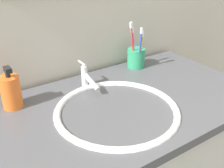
# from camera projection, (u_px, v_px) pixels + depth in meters

# --- Properties ---
(tiled_wall_back) EXTENTS (2.29, 0.04, 2.40)m
(tiled_wall_back) POSITION_uv_depth(u_px,v_px,m) (67.00, 0.00, 1.07)
(tiled_wall_back) COLOR beige
(tiled_wall_back) RESTS_ON ground
(sink_basin) EXTENTS (0.42, 0.42, 0.10)m
(sink_basin) POSITION_uv_depth(u_px,v_px,m) (117.00, 119.00, 0.95)
(sink_basin) COLOR white
(sink_basin) RESTS_ON vanity_counter
(faucet) EXTENTS (0.02, 0.14, 0.10)m
(faucet) POSITION_uv_depth(u_px,v_px,m) (87.00, 78.00, 1.06)
(faucet) COLOR silver
(faucet) RESTS_ON sink_basin
(toothbrush_cup) EXTENTS (0.08, 0.08, 0.09)m
(toothbrush_cup) POSITION_uv_depth(u_px,v_px,m) (136.00, 58.00, 1.25)
(toothbrush_cup) COLOR #2D9966
(toothbrush_cup) RESTS_ON vanity_counter
(toothbrush_purple) EXTENTS (0.04, 0.01, 0.19)m
(toothbrush_purple) POSITION_uv_depth(u_px,v_px,m) (133.00, 45.00, 1.20)
(toothbrush_purple) COLOR purple
(toothbrush_purple) RESTS_ON toothbrush_cup
(toothbrush_red) EXTENTS (0.04, 0.02, 0.21)m
(toothbrush_red) POSITION_uv_depth(u_px,v_px,m) (132.00, 43.00, 1.19)
(toothbrush_red) COLOR red
(toothbrush_red) RESTS_ON toothbrush_cup
(toothbrush_yellow) EXTENTS (0.02, 0.04, 0.17)m
(toothbrush_yellow) POSITION_uv_depth(u_px,v_px,m) (141.00, 47.00, 1.19)
(toothbrush_yellow) COLOR yellow
(toothbrush_yellow) RESTS_ON toothbrush_cup
(toothbrush_blue) EXTENTS (0.02, 0.03, 0.19)m
(toothbrush_blue) POSITION_uv_depth(u_px,v_px,m) (140.00, 46.00, 1.18)
(toothbrush_blue) COLOR blue
(toothbrush_blue) RESTS_ON toothbrush_cup
(soap_dispenser) EXTENTS (0.07, 0.07, 0.15)m
(soap_dispenser) POSITION_uv_depth(u_px,v_px,m) (11.00, 92.00, 0.93)
(soap_dispenser) COLOR orange
(soap_dispenser) RESTS_ON vanity_counter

